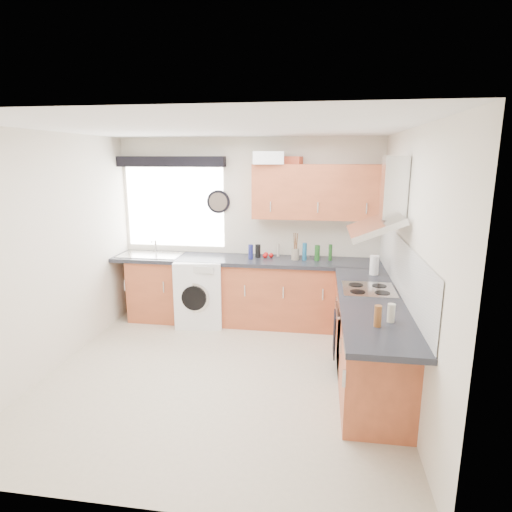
% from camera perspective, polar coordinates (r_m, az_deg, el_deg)
% --- Properties ---
extents(ground_plane, '(3.60, 3.60, 0.00)m').
position_cam_1_polar(ground_plane, '(4.69, -4.75, -15.49)').
color(ground_plane, beige).
extents(ceiling, '(3.60, 3.60, 0.02)m').
position_cam_1_polar(ceiling, '(4.13, -5.42, 16.64)').
color(ceiling, white).
rests_on(ceiling, wall_back).
extents(wall_back, '(3.60, 0.02, 2.50)m').
position_cam_1_polar(wall_back, '(5.97, -1.01, 3.52)').
color(wall_back, silver).
rests_on(wall_back, ground_plane).
extents(wall_front, '(3.60, 0.02, 2.50)m').
position_cam_1_polar(wall_front, '(2.61, -14.48, -9.61)').
color(wall_front, silver).
rests_on(wall_front, ground_plane).
extents(wall_left, '(0.02, 3.60, 2.50)m').
position_cam_1_polar(wall_left, '(4.97, -25.66, 0.30)').
color(wall_left, silver).
rests_on(wall_left, ground_plane).
extents(wall_right, '(0.02, 3.60, 2.50)m').
position_cam_1_polar(wall_right, '(4.20, 19.54, -1.30)').
color(wall_right, silver).
rests_on(wall_right, ground_plane).
extents(window, '(1.40, 0.02, 1.10)m').
position_cam_1_polar(window, '(6.18, -10.75, 6.42)').
color(window, white).
rests_on(window, wall_back).
extents(window_blind, '(1.50, 0.18, 0.14)m').
position_cam_1_polar(window_blind, '(6.06, -11.29, 12.25)').
color(window_blind, black).
rests_on(window_blind, wall_back).
extents(splashback, '(0.01, 3.00, 0.54)m').
position_cam_1_polar(splashback, '(4.50, 18.66, -1.22)').
color(splashback, white).
rests_on(splashback, wall_right).
extents(base_cab_back, '(3.00, 0.58, 0.86)m').
position_cam_1_polar(base_cab_back, '(5.90, -2.41, -4.80)').
color(base_cab_back, '#9F492A').
rests_on(base_cab_back, ground_plane).
extents(base_cab_corner, '(0.60, 0.60, 0.86)m').
position_cam_1_polar(base_cab_corner, '(5.82, 13.31, -5.43)').
color(base_cab_corner, '#9F492A').
rests_on(base_cab_corner, ground_plane).
extents(base_cab_right, '(0.58, 2.10, 0.86)m').
position_cam_1_polar(base_cab_right, '(4.56, 14.76, -10.75)').
color(base_cab_right, '#9F492A').
rests_on(base_cab_right, ground_plane).
extents(worktop_back, '(3.60, 0.62, 0.05)m').
position_cam_1_polar(worktop_back, '(5.75, -1.50, -0.56)').
color(worktop_back, black).
rests_on(worktop_back, base_cab_back).
extents(worktop_right, '(0.62, 2.42, 0.05)m').
position_cam_1_polar(worktop_right, '(4.26, 15.19, -5.94)').
color(worktop_right, black).
rests_on(worktop_right, base_cab_right).
extents(sink, '(0.84, 0.46, 0.10)m').
position_cam_1_polar(sink, '(6.11, -13.88, 0.48)').
color(sink, silver).
rests_on(sink, worktop_back).
extents(oven, '(0.56, 0.58, 0.85)m').
position_cam_1_polar(oven, '(4.70, 14.45, -10.08)').
color(oven, black).
rests_on(oven, ground_plane).
extents(hob_plate, '(0.52, 0.52, 0.01)m').
position_cam_1_polar(hob_plate, '(4.53, 14.80, -4.34)').
color(hob_plate, silver).
rests_on(hob_plate, worktop_right).
extents(extractor_hood, '(0.52, 0.78, 0.66)m').
position_cam_1_polar(extractor_hood, '(4.37, 16.75, 6.37)').
color(extractor_hood, silver).
rests_on(extractor_hood, wall_right).
extents(upper_cabinets, '(1.70, 0.35, 0.70)m').
position_cam_1_polar(upper_cabinets, '(5.65, 8.32, 8.46)').
color(upper_cabinets, '#9F492A').
rests_on(upper_cabinets, wall_back).
extents(washing_machine, '(0.69, 0.67, 0.91)m').
position_cam_1_polar(washing_machine, '(5.91, -7.42, -4.65)').
color(washing_machine, white).
rests_on(washing_machine, ground_plane).
extents(wall_clock, '(0.32, 0.04, 0.32)m').
position_cam_1_polar(wall_clock, '(5.96, -5.08, 7.20)').
color(wall_clock, black).
rests_on(wall_clock, wall_back).
extents(casserole, '(0.43, 0.34, 0.16)m').
position_cam_1_polar(casserole, '(5.57, 1.58, 12.95)').
color(casserole, white).
rests_on(casserole, upper_cabinets).
extents(storage_box, '(0.25, 0.22, 0.10)m').
position_cam_1_polar(storage_box, '(5.68, 4.98, 12.61)').
color(storage_box, '#B64A2E').
rests_on(storage_box, upper_cabinets).
extents(utensil_pot, '(0.11, 0.11, 0.15)m').
position_cam_1_polar(utensil_pot, '(5.68, 5.27, 0.24)').
color(utensil_pot, gray).
rests_on(utensil_pot, worktop_back).
extents(kitchen_roll, '(0.12, 0.12, 0.22)m').
position_cam_1_polar(kitchen_roll, '(5.11, 15.49, -1.18)').
color(kitchen_roll, white).
rests_on(kitchen_roll, worktop_right).
extents(tomato_cluster, '(0.17, 0.17, 0.06)m').
position_cam_1_polar(tomato_cluster, '(5.80, 1.52, 0.12)').
color(tomato_cluster, red).
rests_on(tomato_cluster, worktop_back).
extents(jar_0, '(0.07, 0.07, 0.20)m').
position_cam_1_polar(jar_0, '(5.66, 8.16, 0.41)').
color(jar_0, '#20551E').
rests_on(jar_0, worktop_back).
extents(jar_1, '(0.06, 0.06, 0.19)m').
position_cam_1_polar(jar_1, '(5.70, -0.72, 0.56)').
color(jar_1, navy).
rests_on(jar_1, worktop_back).
extents(jar_2, '(0.04, 0.04, 0.17)m').
position_cam_1_polar(jar_2, '(5.86, 2.97, 0.80)').
color(jar_2, '#BCAFA0').
rests_on(jar_2, worktop_back).
extents(jar_3, '(0.07, 0.07, 0.18)m').
position_cam_1_polar(jar_3, '(5.78, 0.26, 0.66)').
color(jar_3, black).
rests_on(jar_3, worktop_back).
extents(jar_4, '(0.05, 0.05, 0.21)m').
position_cam_1_polar(jar_4, '(5.70, 9.88, 0.46)').
color(jar_4, '#1D4819').
rests_on(jar_4, worktop_back).
extents(jar_5, '(0.06, 0.06, 0.23)m').
position_cam_1_polar(jar_5, '(5.66, 6.49, 0.59)').
color(jar_5, '#1B5B82').
rests_on(jar_5, worktop_back).
extents(bottle_0, '(0.06, 0.06, 0.18)m').
position_cam_1_polar(bottle_0, '(3.58, 15.93, -7.71)').
color(bottle_0, brown).
rests_on(bottle_0, worktop_right).
extents(bottle_1, '(0.06, 0.06, 0.16)m').
position_cam_1_polar(bottle_1, '(3.71, 17.58, -7.25)').
color(bottle_1, beige).
rests_on(bottle_1, worktop_right).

